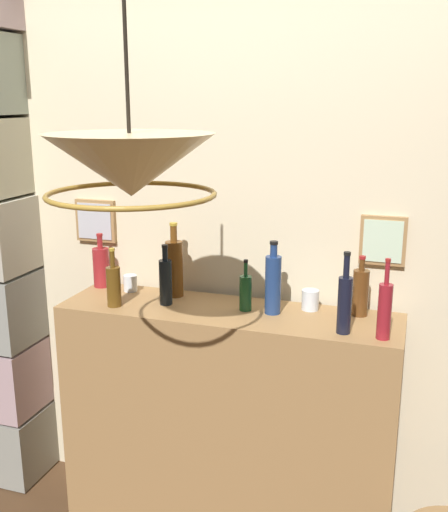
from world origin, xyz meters
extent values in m
cube|color=beige|center=(0.00, 1.10, 1.34)|extent=(3.36, 0.08, 2.68)
cube|color=#9E7547|center=(-0.74, 1.05, 1.39)|extent=(0.21, 0.03, 0.20)
cube|color=#B4B5C0|center=(-0.74, 1.03, 1.39)|extent=(0.18, 0.01, 0.17)
cube|color=#9E7547|center=(0.60, 1.05, 1.39)|extent=(0.19, 0.03, 0.21)
cube|color=beige|center=(0.60, 1.03, 1.39)|extent=(0.16, 0.01, 0.18)
cube|color=gray|center=(-1.15, 0.93, 0.19)|extent=(0.18, 0.37, 0.36)
cube|color=#AE9096|center=(-1.15, 0.93, 0.56)|extent=(0.17, 0.37, 0.36)
cube|color=gray|center=(-1.25, 0.93, 0.94)|extent=(0.38, 0.37, 0.36)
cube|color=#9E7547|center=(0.00, 0.82, 0.55)|extent=(1.45, 0.39, 1.09)
cylinder|color=maroon|center=(0.64, 0.71, 1.20)|extent=(0.05, 0.05, 0.21)
cylinder|color=maroon|center=(0.64, 0.71, 1.35)|extent=(0.02, 0.02, 0.09)
cylinder|color=maroon|center=(0.64, 0.71, 1.39)|extent=(0.02, 0.02, 0.01)
cylinder|color=#573215|center=(0.54, 0.94, 1.19)|extent=(0.07, 0.07, 0.19)
cylinder|color=#573215|center=(0.54, 0.94, 1.31)|extent=(0.02, 0.02, 0.05)
cylinder|color=maroon|center=(0.54, 0.94, 1.34)|extent=(0.03, 0.03, 0.01)
cylinder|color=brown|center=(-0.29, 0.93, 1.22)|extent=(0.08, 0.08, 0.25)
cylinder|color=brown|center=(-0.29, 0.93, 1.38)|extent=(0.03, 0.03, 0.07)
cylinder|color=#B7932D|center=(-0.29, 0.93, 1.42)|extent=(0.03, 0.03, 0.01)
cylinder|color=black|center=(-0.28, 0.82, 1.19)|extent=(0.06, 0.06, 0.20)
cylinder|color=black|center=(-0.28, 0.82, 1.32)|extent=(0.02, 0.02, 0.06)
cylinder|color=black|center=(-0.28, 0.82, 1.35)|extent=(0.03, 0.03, 0.01)
cylinder|color=maroon|center=(-0.67, 0.96, 1.18)|extent=(0.08, 0.08, 0.19)
cylinder|color=maroon|center=(-0.67, 0.96, 1.31)|extent=(0.03, 0.03, 0.06)
cylinder|color=maroon|center=(-0.67, 0.96, 1.34)|extent=(0.03, 0.03, 0.01)
cylinder|color=#194E25|center=(0.07, 0.85, 1.17)|extent=(0.05, 0.05, 0.15)
cylinder|color=#194E25|center=(0.07, 0.85, 1.27)|extent=(0.02, 0.02, 0.06)
cylinder|color=black|center=(0.07, 0.85, 1.31)|extent=(0.02, 0.02, 0.01)
cylinder|color=navy|center=(0.19, 0.85, 1.21)|extent=(0.07, 0.07, 0.24)
cylinder|color=navy|center=(0.19, 0.85, 1.36)|extent=(0.03, 0.03, 0.05)
cylinder|color=black|center=(0.19, 0.85, 1.39)|extent=(0.03, 0.03, 0.01)
cylinder|color=#5A3C13|center=(-0.48, 0.72, 1.18)|extent=(0.06, 0.06, 0.17)
cylinder|color=#5A3C13|center=(-0.48, 0.72, 1.30)|extent=(0.02, 0.02, 0.07)
cylinder|color=#B7932D|center=(-0.48, 0.72, 1.34)|extent=(0.02, 0.02, 0.01)
cylinder|color=black|center=(0.50, 0.72, 1.20)|extent=(0.05, 0.05, 0.22)
cylinder|color=black|center=(0.50, 0.72, 1.36)|extent=(0.02, 0.02, 0.09)
cylinder|color=black|center=(0.50, 0.72, 1.41)|extent=(0.03, 0.03, 0.01)
cylinder|color=silver|center=(-0.51, 0.94, 1.13)|extent=(0.06, 0.06, 0.08)
cylinder|color=silver|center=(0.33, 0.94, 1.14)|extent=(0.07, 0.07, 0.09)
cone|color=beige|center=(-0.11, 0.19, 1.76)|extent=(0.52, 0.52, 0.19)
cylinder|color=black|center=(-0.11, 0.19, 2.06)|extent=(0.01, 0.01, 0.39)
torus|color=#AD8433|center=(-0.11, 0.19, 1.68)|extent=(0.53, 0.53, 0.02)
camera|label=1|loc=(0.73, -1.47, 1.96)|focal=42.30mm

